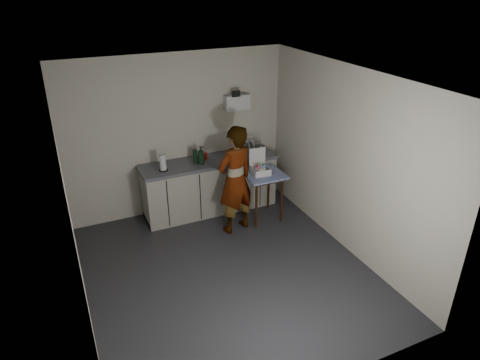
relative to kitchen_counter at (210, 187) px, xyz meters
name	(u,v)px	position (x,y,z in m)	size (l,w,h in m)	color
ground	(228,272)	(-0.40, -1.70, -0.43)	(4.00, 4.00, 0.00)	#242428
wall_back	(178,135)	(-0.40, 0.29, 0.87)	(3.60, 0.02, 2.60)	beige
wall_right	(346,162)	(1.39, -1.70, 0.87)	(0.02, 4.00, 2.60)	beige
wall_left	(72,217)	(-2.19, -1.70, 0.87)	(0.02, 4.00, 2.60)	beige
ceiling	(225,79)	(-0.40, -1.70, 2.17)	(3.60, 4.00, 0.01)	silver
kitchen_counter	(210,187)	(0.00, 0.00, 0.00)	(2.24, 0.62, 0.91)	black
wall_shelf	(237,102)	(0.60, 0.22, 1.32)	(0.42, 0.18, 0.37)	white
side_table	(263,179)	(0.68, -0.60, 0.27)	(0.62, 0.62, 0.80)	#321C0B
standing_man	(235,180)	(0.14, -0.75, 0.42)	(0.62, 0.41, 1.70)	#B2A593
soap_bottle	(201,155)	(-0.16, -0.08, 0.63)	(0.11, 0.11, 0.29)	black
soda_can	(205,156)	(-0.04, 0.05, 0.54)	(0.06, 0.06, 0.12)	red
dark_bottle	(195,157)	(-0.24, -0.02, 0.59)	(0.07, 0.07, 0.22)	black
paper_towel	(163,163)	(-0.78, -0.08, 0.61)	(0.14, 0.14, 0.26)	black
dish_rack	(248,150)	(0.71, 0.02, 0.54)	(0.38, 0.28, 0.27)	white
bakery_box	(260,168)	(0.64, -0.58, 0.46)	(0.30, 0.30, 0.38)	white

